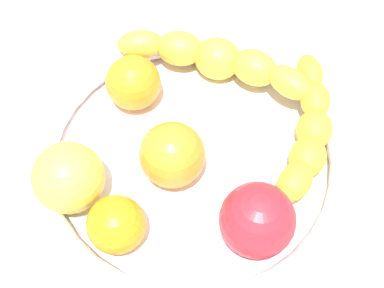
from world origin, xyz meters
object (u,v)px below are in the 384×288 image
(orange_front, at_px, (133,83))
(orange_mid_right, at_px, (116,225))
(apple_yellow, at_px, (68,175))
(banana_draped_right, at_px, (216,59))
(fruit_bowl, at_px, (192,161))
(tomato_red, at_px, (257,220))
(orange_mid_left, at_px, (172,155))
(banana_draped_left, at_px, (305,139))

(orange_front, relative_size, orange_mid_right, 1.09)
(orange_front, distance_m, apple_yellow, 0.12)
(banana_draped_right, height_order, apple_yellow, apple_yellow)
(fruit_bowl, relative_size, apple_yellow, 4.76)
(fruit_bowl, height_order, apple_yellow, apple_yellow)
(orange_mid_right, height_order, apple_yellow, apple_yellow)
(tomato_red, bearing_deg, orange_front, 18.21)
(orange_mid_left, height_order, orange_mid_right, orange_mid_left)
(orange_front, relative_size, tomato_red, 0.85)
(fruit_bowl, distance_m, banana_draped_left, 0.11)
(fruit_bowl, bearing_deg, tomato_red, -163.27)
(banana_draped_right, relative_size, orange_mid_left, 2.88)
(fruit_bowl, height_order, orange_mid_right, orange_mid_right)
(fruit_bowl, relative_size, orange_front, 5.55)
(banana_draped_right, relative_size, orange_front, 3.18)
(tomato_red, bearing_deg, orange_mid_right, 71.88)
(fruit_bowl, bearing_deg, banana_draped_left, -103.60)
(fruit_bowl, relative_size, tomato_red, 4.71)
(fruit_bowl, distance_m, orange_front, 0.10)
(banana_draped_left, relative_size, apple_yellow, 2.59)
(fruit_bowl, height_order, orange_front, orange_front)
(orange_mid_left, bearing_deg, orange_mid_right, 126.58)
(banana_draped_right, bearing_deg, tomato_red, 170.73)
(banana_draped_right, height_order, orange_mid_left, orange_mid_left)
(fruit_bowl, bearing_deg, banana_draped_right, -31.82)
(orange_front, bearing_deg, orange_mid_right, 159.33)
(orange_mid_left, relative_size, tomato_red, 0.94)
(orange_front, xyz_separation_m, tomato_red, (-0.18, -0.06, 0.00))
(fruit_bowl, bearing_deg, apple_yellow, 88.56)
(tomato_red, xyz_separation_m, apple_yellow, (0.09, 0.14, -0.00))
(banana_draped_left, relative_size, orange_mid_right, 3.28)
(orange_mid_right, distance_m, tomato_red, 0.12)
(apple_yellow, bearing_deg, orange_mid_left, -95.05)
(orange_front, relative_size, orange_mid_left, 0.91)
(fruit_bowl, distance_m, tomato_red, 0.10)
(fruit_bowl, bearing_deg, orange_front, 19.69)
(tomato_red, bearing_deg, apple_yellow, 56.58)
(orange_mid_left, relative_size, apple_yellow, 0.95)
(apple_yellow, bearing_deg, banana_draped_left, -97.30)
(banana_draped_left, height_order, apple_yellow, apple_yellow)
(orange_mid_left, height_order, tomato_red, tomato_red)
(banana_draped_left, relative_size, orange_front, 3.02)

